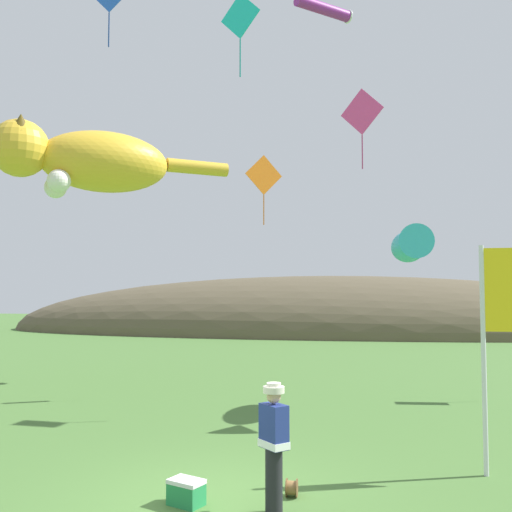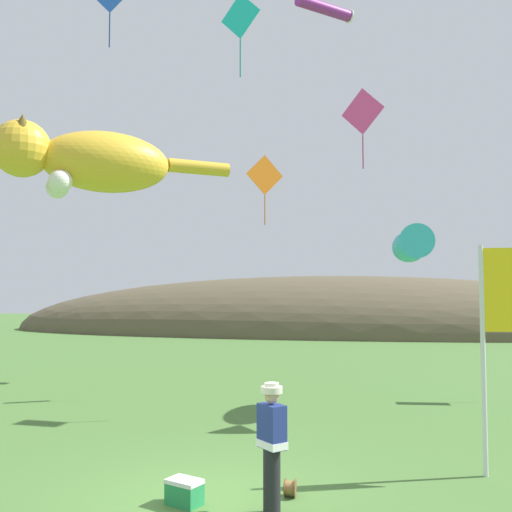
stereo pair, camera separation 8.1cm
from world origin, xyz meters
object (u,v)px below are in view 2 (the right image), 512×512
Objects in this scene: kite_fish_windsock at (410,245)px; kite_diamond_teal at (240,17)px; kite_diamond_orange at (265,176)px; kite_diamond_pink at (363,112)px; festival_attendant at (272,443)px; festival_banner_pole at (493,324)px; kite_giant_cat at (89,161)px; kite_tube_streamer at (325,9)px; kite_spool at (290,488)px; picnic_cooler at (184,492)px.

kite_fish_windsock is 7.00m from kite_diamond_teal.
kite_diamond_teal reaches higher than kite_diamond_orange.
kite_diamond_teal reaches higher than kite_diamond_pink.
festival_attendant is 0.46× the size of festival_banner_pole.
festival_attendant is 0.27× the size of kite_giant_cat.
kite_diamond_teal is at bearing -88.31° from kite_diamond_orange.
kite_diamond_orange is (-0.12, 4.07, -2.90)m from kite_diamond_teal.
kite_giant_cat is at bearing -174.23° from kite_tube_streamer.
kite_tube_streamer reaches higher than kite_diamond_pink.
kite_giant_cat reaches higher than kite_fish_windsock.
kite_diamond_orange reaches higher than festival_banner_pole.
kite_fish_windsock is at bearing -20.10° from kite_diamond_orange.
kite_spool is at bearing -77.78° from kite_diamond_orange.
picnic_cooler is at bearing -117.85° from kite_fish_windsock.
kite_diamond_pink is at bearing -68.73° from kite_tube_streamer.
festival_attendant is 10.44m from kite_diamond_orange.
kite_tube_streamer is (0.04, 9.07, 11.84)m from kite_spool.
kite_fish_windsock is (3.77, 7.14, 4.03)m from picnic_cooler.
kite_tube_streamer is (1.48, 9.66, 11.79)m from picnic_cooler.
festival_banner_pole is (3.39, 2.19, 1.54)m from festival_attendant.
festival_banner_pole is at bearing 25.27° from kite_spool.
kite_giant_cat is 8.99m from kite_tube_streamer.
kite_diamond_teal reaches higher than kite_fish_windsock.
kite_tube_streamer reaches higher than kite_spool.
kite_fish_windsock is at bearing -10.05° from kite_giant_cat.
kite_diamond_pink is (1.11, -2.85, -4.29)m from kite_tube_streamer.
kite_giant_cat is 3.17× the size of kite_diamond_orange.
festival_banner_pole is at bearing -79.94° from kite_fish_windsock.
kite_diamond_teal is at bearing 153.09° from festival_banner_pole.
kite_giant_cat is at bearing 143.91° from kite_diamond_teal.
kite_diamond_pink is (1.32, 6.89, 6.73)m from festival_attendant.
kite_spool is 0.04× the size of kite_giant_cat.
kite_giant_cat is at bearing 132.31° from kite_spool.
kite_giant_cat is at bearing 129.47° from festival_attendant.
kite_diamond_pink is at bearing -32.18° from kite_diamond_orange.
kite_diamond_teal is (-1.66, -5.10, -2.58)m from kite_tube_streamer.
kite_diamond_teal reaches higher than festival_banner_pole.
kite_spool is at bearing -154.73° from festival_banner_pole.
picnic_cooler is at bearing -87.80° from kite_diamond_teal.
festival_banner_pole is 2.10× the size of kite_tube_streamer.
festival_banner_pole is (4.66, 2.11, 2.32)m from picnic_cooler.
kite_fish_windsock is at bearing 70.96° from festival_attendant.
festival_banner_pole is (3.22, 1.52, 2.37)m from kite_spool.
kite_tube_streamer is at bearing 30.11° from kite_diamond_orange.
festival_banner_pole is 1.79× the size of kite_diamond_pink.
festival_attendant reaches higher than picnic_cooler.
festival_banner_pole is 9.11m from kite_diamond_orange.
picnic_cooler is 0.19× the size of kite_fish_windsock.
kite_diamond_teal is at bearing -146.86° from kite_fish_windsock.
picnic_cooler is 9.03m from kite_fish_windsock.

